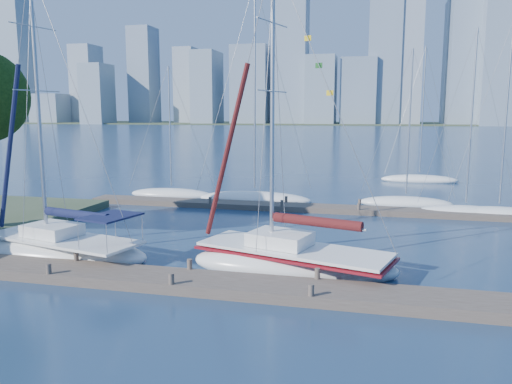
# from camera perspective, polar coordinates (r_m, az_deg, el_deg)

# --- Properties ---
(ground) EXTENTS (700.00, 700.00, 0.00)m
(ground) POSITION_cam_1_polar(r_m,az_deg,el_deg) (19.27, -8.53, -10.63)
(ground) COLOR #172849
(ground) RESTS_ON ground
(near_dock) EXTENTS (26.00, 2.00, 0.40)m
(near_dock) POSITION_cam_1_polar(r_m,az_deg,el_deg) (19.20, -8.54, -10.07)
(near_dock) COLOR #483D35
(near_dock) RESTS_ON ground
(far_dock) EXTENTS (30.00, 1.80, 0.36)m
(far_dock) POSITION_cam_1_polar(r_m,az_deg,el_deg) (33.75, 4.89, -1.77)
(far_dock) COLOR #483D35
(far_dock) RESTS_ON ground
(far_shore) EXTENTS (800.00, 100.00, 1.50)m
(far_shore) POSITION_cam_1_polar(r_m,az_deg,el_deg) (336.93, 12.45, 7.60)
(far_shore) COLOR #38472D
(far_shore) RESTS_ON ground
(sailboat_navy) EXTENTS (8.56, 4.51, 13.27)m
(sailboat_navy) POSITION_cam_1_polar(r_m,az_deg,el_deg) (23.95, -21.32, -4.64)
(sailboat_navy) COLOR white
(sailboat_navy) RESTS_ON ground
(sailboat_maroon) EXTENTS (8.96, 5.05, 13.08)m
(sailboat_maroon) POSITION_cam_1_polar(r_m,az_deg,el_deg) (20.62, 4.21, -6.34)
(sailboat_maroon) COLOR white
(sailboat_maroon) RESTS_ON ground
(bg_boat_0) EXTENTS (7.01, 2.90, 10.33)m
(bg_boat_0) POSITION_cam_1_polar(r_m,az_deg,el_deg) (39.56, -9.60, -0.23)
(bg_boat_0) COLOR white
(bg_boat_0) RESTS_ON ground
(bg_boat_1) EXTENTS (8.71, 5.40, 15.87)m
(bg_boat_1) POSITION_cam_1_polar(r_m,az_deg,el_deg) (36.53, -0.14, -0.73)
(bg_boat_1) COLOR white
(bg_boat_1) RESTS_ON ground
(bg_boat_3) EXTENTS (6.73, 3.52, 11.08)m
(bg_boat_3) POSITION_cam_1_polar(r_m,az_deg,el_deg) (36.76, 16.75, -1.16)
(bg_boat_3) COLOR white
(bg_boat_3) RESTS_ON ground
(bg_boat_4) EXTENTS (6.09, 2.38, 11.84)m
(bg_boat_4) POSITION_cam_1_polar(r_m,az_deg,el_deg) (34.51, 22.83, -2.11)
(bg_boat_4) COLOR white
(bg_boat_4) RESTS_ON ground
(bg_boat_5) EXTENTS (6.18, 1.98, 12.32)m
(bg_boat_5) POSITION_cam_1_polar(r_m,az_deg,el_deg) (34.82, 26.01, -2.21)
(bg_boat_5) COLOR white
(bg_boat_5) RESTS_ON ground
(bg_boat_7) EXTENTS (7.35, 4.61, 12.95)m
(bg_boat_7) POSITION_cam_1_polar(r_m,az_deg,el_deg) (50.18, 18.17, 1.40)
(bg_boat_7) COLOR white
(bg_boat_7) RESTS_ON ground
(skyline) EXTENTS (503.31, 51.31, 124.72)m
(skyline) POSITION_cam_1_polar(r_m,az_deg,el_deg) (308.95, 17.00, 14.28)
(skyline) COLOR gray
(skyline) RESTS_ON ground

